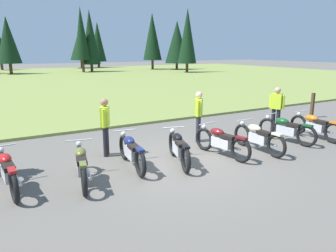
{
  "coord_description": "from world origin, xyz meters",
  "views": [
    {
      "loc": [
        -4.4,
        -7.0,
        2.99
      ],
      "look_at": [
        0.0,
        0.6,
        0.9
      ],
      "focal_mm": 34.3,
      "sensor_mm": 36.0,
      "label": 1
    }
  ],
  "objects_px": {
    "motorcycle_navy": "(131,151)",
    "motorcycle_cream": "(258,137)",
    "motorcycle_black": "(179,148)",
    "motorcycle_orange": "(315,126)",
    "rider_checking_bike": "(105,124)",
    "rider_near_row_end": "(199,113)",
    "motorcycle_maroon": "(221,141)",
    "trail_marker_post": "(312,105)",
    "motorcycle_british_green": "(286,129)",
    "rider_in_hivis_vest": "(276,107)",
    "motorcycle_red": "(8,171)",
    "motorcycle_olive": "(82,165)"
  },
  "relations": [
    {
      "from": "rider_in_hivis_vest",
      "to": "rider_checking_bike",
      "type": "bearing_deg",
      "value": 175.22
    },
    {
      "from": "motorcycle_black",
      "to": "motorcycle_maroon",
      "type": "height_order",
      "value": "same"
    },
    {
      "from": "motorcycle_british_green",
      "to": "motorcycle_orange",
      "type": "xyz_separation_m",
      "value": [
        1.24,
        -0.18,
        0.0
      ]
    },
    {
      "from": "motorcycle_maroon",
      "to": "motorcycle_cream",
      "type": "xyz_separation_m",
      "value": [
        1.24,
        -0.21,
        0.0
      ]
    },
    {
      "from": "motorcycle_british_green",
      "to": "rider_in_hivis_vest",
      "type": "relative_size",
      "value": 1.25
    },
    {
      "from": "rider_checking_bike",
      "to": "motorcycle_british_green",
      "type": "bearing_deg",
      "value": -16.13
    },
    {
      "from": "motorcycle_orange",
      "to": "rider_near_row_end",
      "type": "height_order",
      "value": "rider_near_row_end"
    },
    {
      "from": "motorcycle_orange",
      "to": "rider_in_hivis_vest",
      "type": "distance_m",
      "value": 1.47
    },
    {
      "from": "motorcycle_red",
      "to": "motorcycle_british_green",
      "type": "bearing_deg",
      "value": -2.84
    },
    {
      "from": "rider_checking_bike",
      "to": "rider_near_row_end",
      "type": "height_order",
      "value": "same"
    },
    {
      "from": "motorcycle_cream",
      "to": "trail_marker_post",
      "type": "xyz_separation_m",
      "value": [
        5.76,
        2.39,
        0.12
      ]
    },
    {
      "from": "motorcycle_british_green",
      "to": "rider_checking_bike",
      "type": "bearing_deg",
      "value": 163.87
    },
    {
      "from": "motorcycle_red",
      "to": "trail_marker_post",
      "type": "distance_m",
      "value": 12.61
    },
    {
      "from": "motorcycle_british_green",
      "to": "rider_in_hivis_vest",
      "type": "height_order",
      "value": "rider_in_hivis_vest"
    },
    {
      "from": "motorcycle_olive",
      "to": "motorcycle_british_green",
      "type": "distance_m",
      "value": 6.78
    },
    {
      "from": "motorcycle_olive",
      "to": "motorcycle_black",
      "type": "relative_size",
      "value": 1.02
    },
    {
      "from": "motorcycle_navy",
      "to": "rider_checking_bike",
      "type": "xyz_separation_m",
      "value": [
        -0.24,
        1.26,
        0.51
      ]
    },
    {
      "from": "motorcycle_olive",
      "to": "motorcycle_orange",
      "type": "bearing_deg",
      "value": -1.48
    },
    {
      "from": "rider_checking_bike",
      "to": "motorcycle_red",
      "type": "bearing_deg",
      "value": -155.22
    },
    {
      "from": "motorcycle_red",
      "to": "trail_marker_post",
      "type": "height_order",
      "value": "trail_marker_post"
    },
    {
      "from": "motorcycle_maroon",
      "to": "motorcycle_british_green",
      "type": "distance_m",
      "value": 2.78
    },
    {
      "from": "rider_checking_bike",
      "to": "motorcycle_maroon",
      "type": "bearing_deg",
      "value": -30.53
    },
    {
      "from": "rider_near_row_end",
      "to": "trail_marker_post",
      "type": "xyz_separation_m",
      "value": [
        6.69,
        0.6,
        -0.39
      ]
    },
    {
      "from": "motorcycle_british_green",
      "to": "rider_checking_bike",
      "type": "relative_size",
      "value": 1.25
    },
    {
      "from": "rider_near_row_end",
      "to": "motorcycle_british_green",
      "type": "bearing_deg",
      "value": -31.63
    },
    {
      "from": "motorcycle_navy",
      "to": "motorcycle_black",
      "type": "height_order",
      "value": "same"
    },
    {
      "from": "motorcycle_navy",
      "to": "motorcycle_cream",
      "type": "xyz_separation_m",
      "value": [
        3.86,
        -0.64,
        0.0
      ]
    },
    {
      "from": "motorcycle_cream",
      "to": "trail_marker_post",
      "type": "relative_size",
      "value": 1.88
    },
    {
      "from": "motorcycle_black",
      "to": "motorcycle_orange",
      "type": "distance_m",
      "value": 5.42
    },
    {
      "from": "motorcycle_navy",
      "to": "motorcycle_cream",
      "type": "height_order",
      "value": "same"
    },
    {
      "from": "motorcycle_red",
      "to": "motorcycle_maroon",
      "type": "height_order",
      "value": "same"
    },
    {
      "from": "motorcycle_black",
      "to": "motorcycle_maroon",
      "type": "xyz_separation_m",
      "value": [
        1.39,
        -0.07,
        0.0
      ]
    },
    {
      "from": "motorcycle_navy",
      "to": "rider_checking_bike",
      "type": "height_order",
      "value": "rider_checking_bike"
    },
    {
      "from": "motorcycle_maroon",
      "to": "motorcycle_british_green",
      "type": "bearing_deg",
      "value": 1.11
    },
    {
      "from": "motorcycle_red",
      "to": "rider_near_row_end",
      "type": "relative_size",
      "value": 1.26
    },
    {
      "from": "motorcycle_navy",
      "to": "motorcycle_maroon",
      "type": "height_order",
      "value": "same"
    },
    {
      "from": "motorcycle_red",
      "to": "motorcycle_maroon",
      "type": "bearing_deg",
      "value": -4.83
    },
    {
      "from": "motorcycle_red",
      "to": "motorcycle_olive",
      "type": "relative_size",
      "value": 1.01
    },
    {
      "from": "motorcycle_british_green",
      "to": "rider_checking_bike",
      "type": "height_order",
      "value": "rider_checking_bike"
    },
    {
      "from": "motorcycle_navy",
      "to": "trail_marker_post",
      "type": "relative_size",
      "value": 1.88
    },
    {
      "from": "motorcycle_cream",
      "to": "rider_near_row_end",
      "type": "distance_m",
      "value": 2.08
    },
    {
      "from": "rider_in_hivis_vest",
      "to": "motorcycle_maroon",
      "type": "bearing_deg",
      "value": -161.8
    },
    {
      "from": "motorcycle_cream",
      "to": "rider_in_hivis_vest",
      "type": "bearing_deg",
      "value": 31.08
    },
    {
      "from": "motorcycle_maroon",
      "to": "trail_marker_post",
      "type": "distance_m",
      "value": 7.33
    },
    {
      "from": "motorcycle_maroon",
      "to": "trail_marker_post",
      "type": "bearing_deg",
      "value": 17.27
    },
    {
      "from": "motorcycle_olive",
      "to": "rider_checking_bike",
      "type": "distance_m",
      "value": 2.04
    },
    {
      "from": "motorcycle_olive",
      "to": "motorcycle_british_green",
      "type": "bearing_deg",
      "value": -0.22
    },
    {
      "from": "motorcycle_olive",
      "to": "motorcycle_maroon",
      "type": "xyz_separation_m",
      "value": [
        4.0,
        -0.08,
        0.0
      ]
    },
    {
      "from": "motorcycle_black",
      "to": "motorcycle_orange",
      "type": "height_order",
      "value": "same"
    },
    {
      "from": "rider_near_row_end",
      "to": "motorcycle_navy",
      "type": "bearing_deg",
      "value": -158.55
    }
  ]
}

